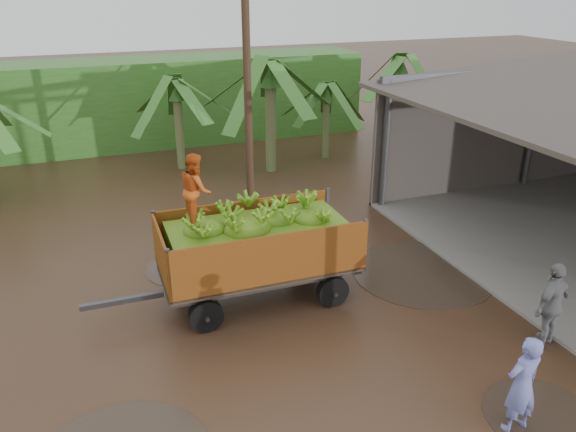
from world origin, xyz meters
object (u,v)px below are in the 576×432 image
at_px(man_grey, 552,304).
at_px(banana_trailer, 257,245).
at_px(man_blue, 522,385).
at_px(utility_pole, 247,78).

bearing_deg(man_grey, banana_trailer, -54.31).
bearing_deg(banana_trailer, man_blue, -63.05).
distance_m(banana_trailer, man_blue, 5.99).
height_order(man_blue, man_grey, man_grey).
bearing_deg(man_grey, utility_pole, -88.23).
height_order(banana_trailer, utility_pole, utility_pole).
bearing_deg(man_grey, man_blue, 20.35).
relative_size(man_blue, utility_pole, 0.22).
xyz_separation_m(man_blue, man_grey, (2.17, 1.63, 0.03)).
bearing_deg(man_blue, utility_pole, -87.74).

